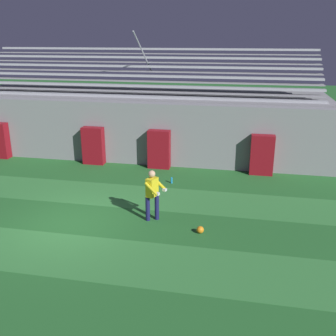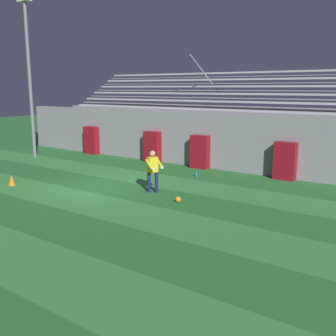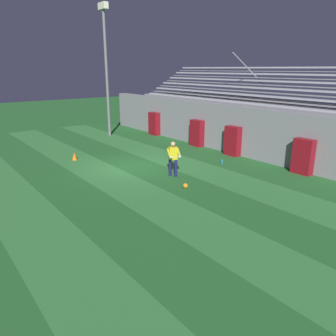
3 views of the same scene
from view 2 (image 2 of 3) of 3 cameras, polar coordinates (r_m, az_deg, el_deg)
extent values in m
plane|color=#236028|center=(16.68, -10.59, -2.76)|extent=(80.00, 80.00, 0.00)
cube|color=#337A38|center=(15.57, -15.18, -3.99)|extent=(28.00, 2.13, 0.01)
cube|color=#337A38|center=(18.47, -4.98, -1.20)|extent=(28.00, 2.13, 0.01)
cube|color=gray|center=(21.37, 1.86, 4.37)|extent=(24.00, 0.60, 2.80)
cube|color=maroon|center=(21.88, -2.30, 3.09)|extent=(0.97, 0.44, 1.70)
cube|color=maroon|center=(20.18, 4.63, 2.35)|extent=(0.97, 0.44, 1.70)
cube|color=maroon|center=(25.08, -11.07, 3.97)|extent=(0.97, 0.44, 1.70)
cube|color=maroon|center=(18.36, 16.62, 0.98)|extent=(0.97, 0.44, 1.70)
cube|color=gray|center=(23.65, 5.49, 5.14)|extent=(18.00, 4.60, 2.90)
cube|color=#A8AAB2|center=(21.86, 2.99, 8.61)|extent=(17.10, 0.36, 0.10)
cube|color=gray|center=(21.70, 2.69, 7.98)|extent=(17.10, 0.60, 0.04)
cube|color=#A8AAB2|center=(22.44, 3.97, 9.69)|extent=(17.10, 0.36, 0.10)
cube|color=gray|center=(22.28, 3.69, 9.09)|extent=(17.10, 0.60, 0.04)
cube|color=#A8AAB2|center=(23.03, 4.90, 10.72)|extent=(17.10, 0.36, 0.10)
cube|color=gray|center=(22.86, 4.64, 10.14)|extent=(17.10, 0.60, 0.04)
cube|color=#A8AAB2|center=(23.63, 5.80, 11.69)|extent=(17.10, 0.36, 0.10)
cube|color=gray|center=(23.46, 5.54, 11.14)|extent=(17.10, 0.60, 0.04)
cube|color=#A8AAB2|center=(24.25, 6.66, 12.62)|extent=(17.10, 0.36, 0.10)
cube|color=gray|center=(24.07, 6.41, 12.08)|extent=(17.10, 0.60, 0.04)
cube|color=#A8AAB2|center=(24.88, 7.48, 13.49)|extent=(17.10, 0.36, 0.10)
cube|color=gray|center=(24.69, 7.24, 12.98)|extent=(17.10, 0.60, 0.04)
cylinder|color=#A8AAB2|center=(23.04, 5.44, 13.32)|extent=(0.06, 3.33, 2.05)
cylinder|color=slate|center=(24.53, -19.40, 11.67)|extent=(0.20, 0.20, 8.78)
cylinder|color=#19194C|center=(15.51, -1.69, -2.09)|extent=(0.18, 0.18, 0.82)
cylinder|color=#19194C|center=(15.57, -2.77, -2.05)|extent=(0.18, 0.18, 0.82)
cube|color=yellow|center=(15.39, -2.25, 0.50)|extent=(0.36, 0.44, 0.60)
sphere|color=tan|center=(15.31, -2.26, 2.12)|extent=(0.22, 0.22, 0.22)
cylinder|color=yellow|center=(15.38, -1.22, 0.70)|extent=(0.48, 0.26, 0.37)
cylinder|color=yellow|center=(15.14, -2.76, 0.51)|extent=(0.48, 0.26, 0.37)
cube|color=silver|center=(15.22, -0.94, 0.08)|extent=(0.14, 0.14, 0.08)
cube|color=silver|center=(15.02, -2.23, -0.08)|extent=(0.14, 0.14, 0.08)
sphere|color=orange|center=(14.24, 1.47, -4.59)|extent=(0.22, 0.22, 0.22)
cone|color=orange|center=(17.97, -21.75, -1.68)|extent=(0.30, 0.30, 0.42)
cylinder|color=#1E8CD8|center=(18.32, 4.14, -0.92)|extent=(0.07, 0.07, 0.24)
camera|label=1|loc=(6.72, -49.64, 20.85)|focal=42.00mm
camera|label=3|loc=(3.70, 78.18, 15.60)|focal=35.00mm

